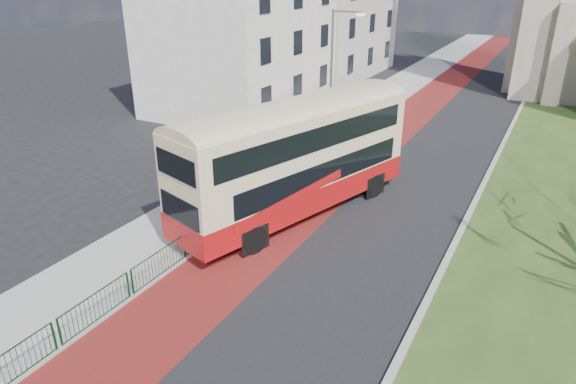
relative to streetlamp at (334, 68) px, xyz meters
The scene contains 11 objects.
ground 19.08m from the streetlamp, 76.42° to the right, with size 160.00×160.00×0.00m, color black.
road_carriageway 7.70m from the streetlamp, 18.88° to the left, with size 9.00×120.00×0.01m, color black.
bus_lane 5.91m from the streetlamp, 32.43° to the left, with size 3.40×120.00×0.01m, color #591414.
pavement_west 5.00m from the streetlamp, 108.07° to the left, with size 4.00×120.00×0.12m, color gray.
kerb_west 5.13m from the streetlamp, 56.03° to the left, with size 0.25×120.00×0.13m, color #999993.
kerb_east 12.07m from the streetlamp, 20.95° to the left, with size 0.25×80.00×0.13m, color #999993.
pedestrian_railing 14.64m from the streetlamp, 84.30° to the right, with size 0.07×24.00×1.12m.
street_block_near 10.62m from the streetlamp, 157.49° to the left, with size 10.30×14.30×13.00m.
street_block_far 22.24m from the streetlamp, 115.76° to the left, with size 10.30×16.30×11.50m.
streetlamp is the anchor object (origin of this frame).
bus 12.10m from the streetlamp, 73.88° to the right, with size 6.38×12.56×5.13m.
Camera 1 is at (8.80, -12.53, 10.55)m, focal length 32.00 mm.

